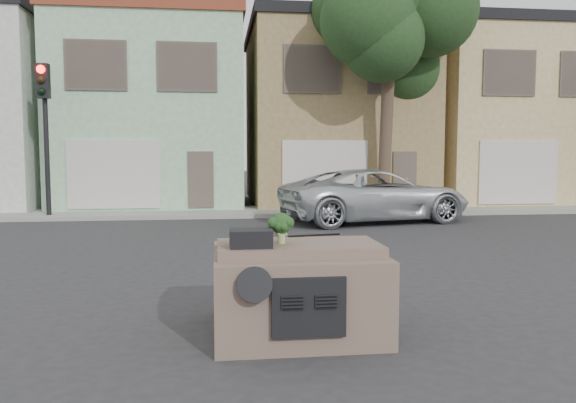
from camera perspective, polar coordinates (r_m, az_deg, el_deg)
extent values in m
plane|color=#303033|center=(9.98, -1.55, -7.73)|extent=(120.00, 120.00, 0.00)
cube|color=gray|center=(20.32, -4.45, -1.04)|extent=(40.00, 3.00, 0.15)
cube|color=#A0D4A5|center=(24.37, -13.31, 8.54)|extent=(7.20, 8.20, 7.55)
cube|color=#967E50|center=(24.74, 4.44, 8.60)|extent=(7.20, 8.20, 7.55)
cube|color=#D5BC80|center=(27.25, 20.24, 7.98)|extent=(7.20, 8.20, 7.55)
imported|color=silver|center=(18.21, 8.84, -2.02)|extent=(6.49, 3.95, 1.68)
cube|color=black|center=(19.98, -23.41, 5.57)|extent=(0.40, 0.40, 5.10)
cube|color=#223E1C|center=(20.48, 9.93, 10.65)|extent=(4.40, 4.00, 8.50)
cube|color=#705B4D|center=(6.95, 0.89, -8.61)|extent=(2.00, 1.80, 1.12)
cube|color=black|center=(6.42, -3.80, -3.73)|extent=(0.48, 0.38, 0.20)
cube|color=black|center=(7.25, 2.67, -3.44)|extent=(0.69, 0.15, 0.02)
cube|color=#1B3917|center=(6.64, -0.69, -2.67)|extent=(0.41, 0.41, 0.37)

